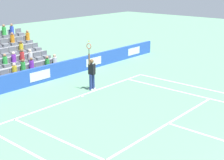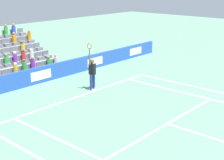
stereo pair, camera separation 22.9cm
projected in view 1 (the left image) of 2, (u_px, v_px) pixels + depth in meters
name	position (u px, v px, depth m)	size (l,w,h in m)	color
line_baseline	(80.00, 96.00, 17.94)	(10.97, 0.10, 0.01)	white
line_service	(168.00, 123.00, 14.52)	(8.23, 0.10, 0.01)	white
line_singles_sideline_right	(218.00, 101.00, 17.22)	(0.10, 11.89, 0.01)	white
line_centre_mark	(82.00, 96.00, 17.88)	(0.10, 0.20, 0.01)	white
sponsor_barrier	(39.00, 75.00, 20.00)	(23.24, 0.22, 0.99)	blue
tennis_player	(92.00, 73.00, 18.66)	(0.53, 0.38, 2.85)	navy
stadium_stand	(6.00, 61.00, 22.13)	(4.96, 4.75, 3.03)	gray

